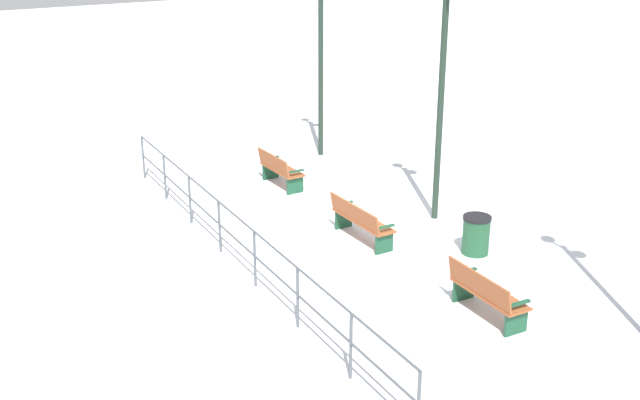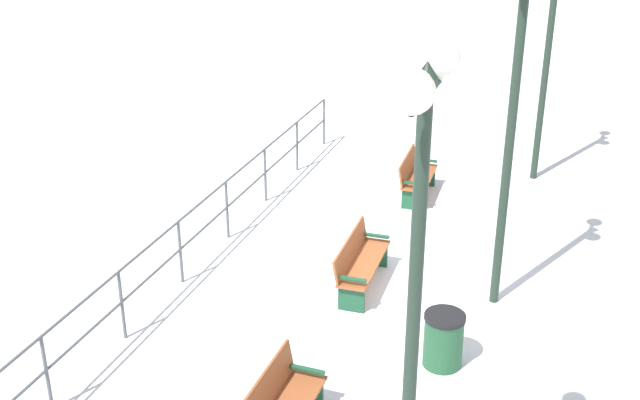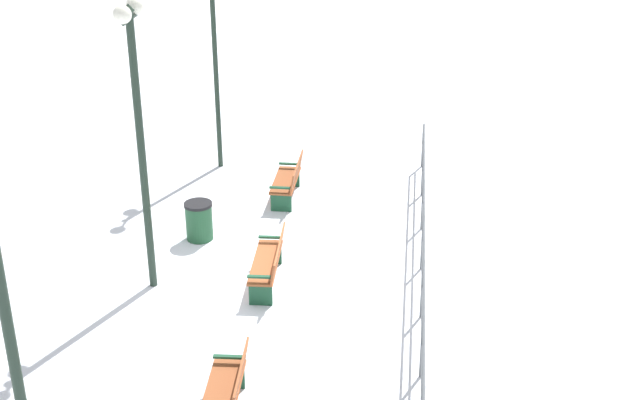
{
  "view_description": "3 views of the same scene",
  "coord_description": "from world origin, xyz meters",
  "views": [
    {
      "loc": [
        -8.0,
        -12.73,
        6.57
      ],
      "look_at": [
        -0.94,
        0.27,
        0.93
      ],
      "focal_mm": 45.03,
      "sensor_mm": 36.0,
      "label": 1
    },
    {
      "loc": [
        3.08,
        -10.75,
        6.58
      ],
      "look_at": [
        -1.15,
        0.9,
        0.96
      ],
      "focal_mm": 45.91,
      "sensor_mm": 36.0,
      "label": 2
    },
    {
      "loc": [
        -2.53,
        13.38,
        7.84
      ],
      "look_at": [
        -0.91,
        -1.35,
        1.07
      ],
      "focal_mm": 48.76,
      "sensor_mm": 36.0,
      "label": 3
    }
  ],
  "objects": [
    {
      "name": "waterfront_railing",
      "position": [
        -2.85,
        0.0,
        0.72
      ],
      "size": [
        0.05,
        11.76,
        1.08
      ],
      "color": "#4C5156",
      "rests_on": "ground"
    },
    {
      "name": "bench_third",
      "position": [
        -0.18,
        3.69,
        0.43
      ],
      "size": [
        0.6,
        1.44,
        0.84
      ],
      "rotation": [
        0.0,
        0.0,
        0.05
      ],
      "color": "brown",
      "rests_on": "ground"
    },
    {
      "name": "lamppost_far",
      "position": [
        1.91,
        5.46,
        3.28
      ],
      "size": [
        0.27,
        0.97,
        4.97
      ],
      "color": "#1E2D23",
      "rests_on": "ground"
    },
    {
      "name": "bench_nearest",
      "position": [
        0.02,
        -3.7,
        0.44
      ],
      "size": [
        0.55,
        1.53,
        0.86
      ],
      "rotation": [
        0.0,
        0.0,
        0.0
      ],
      "color": "brown",
      "rests_on": "ground"
    },
    {
      "name": "bench_second",
      "position": [
        -0.16,
        -0.0,
        0.45
      ],
      "size": [
        0.57,
        1.7,
        0.83
      ],
      "rotation": [
        0.0,
        0.0,
        0.04
      ],
      "color": "brown",
      "rests_on": "ground"
    },
    {
      "name": "ground_plane",
      "position": [
        0.0,
        0.0,
        0.0
      ],
      "size": [
        80.0,
        80.0,
        0.0
      ],
      "primitive_type": "plane",
      "color": "white",
      "rests_on": "ground"
    },
    {
      "name": "lamppost_middle",
      "position": [
        1.91,
        0.28,
        3.41
      ],
      "size": [
        0.29,
        0.93,
        5.07
      ],
      "color": "#1E2D23",
      "rests_on": "ground"
    },
    {
      "name": "trash_bin",
      "position": [
        1.51,
        -1.6,
        0.39
      ],
      "size": [
        0.55,
        0.55,
        0.78
      ],
      "color": "#1E4C2D",
      "rests_on": "ground"
    }
  ]
}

